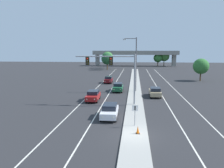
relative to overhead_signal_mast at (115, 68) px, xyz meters
name	(u,v)px	position (x,y,z in m)	size (l,w,h in m)	color
ground_plane	(135,135)	(2.83, -11.58, -5.36)	(260.00, 260.00, 0.00)	#28282B
median_island	(135,96)	(2.83, 6.42, -5.29)	(2.40, 110.00, 0.15)	#9E9B93
lane_stripe_oncoming_center	(112,89)	(-1.87, 13.42, -5.36)	(0.14, 100.00, 0.01)	silver
lane_stripe_receding_center	(158,90)	(7.53, 13.42, -5.36)	(0.14, 100.00, 0.01)	silver
edge_stripe_left	(96,88)	(-5.17, 13.42, -5.36)	(0.14, 100.00, 0.01)	silver
edge_stripe_right	(175,90)	(10.83, 13.42, -5.36)	(0.14, 100.00, 0.01)	silver
overhead_signal_mast	(115,68)	(0.00, 0.00, 0.00)	(8.57, 0.44, 7.20)	gray
median_sign_post	(135,112)	(2.81, -9.28, -3.78)	(0.60, 0.10, 2.20)	gray
street_lamp_median	(135,61)	(2.73, 10.47, 0.43)	(2.58, 0.28, 10.00)	#4C4C51
car_oncoming_white	(110,111)	(-0.11, -6.30, -4.54)	(1.86, 4.49, 1.58)	silver
car_oncoming_red	(93,96)	(-3.67, 2.25, -4.54)	(1.91, 4.51, 1.58)	maroon
car_oncoming_green	(118,87)	(-0.42, 10.70, -4.54)	(1.83, 4.47, 1.58)	#195633
car_oncoming_darkred	(109,80)	(-3.54, 21.61, -4.54)	(1.87, 4.49, 1.58)	#5B0F14
car_receding_tan	(155,92)	(6.22, 6.41, -4.54)	(1.83, 4.47, 1.58)	tan
traffic_cone_median_nose	(138,130)	(3.09, -11.48, -4.86)	(0.36, 0.36, 0.74)	black
overpass_bridge	(135,54)	(2.83, 82.06, 0.42)	(42.40, 6.40, 7.65)	gray
tree_far_left_a	(107,57)	(-9.39, 67.19, -0.64)	(5.00, 5.00, 7.24)	#4C3823
tree_far_right_a	(201,66)	(19.62, 27.73, -1.60)	(3.98, 3.98, 5.76)	#4C3823
tree_far_right_b	(164,56)	(17.30, 83.00, -0.37)	(5.28, 5.28, 7.64)	#4C3823
tree_far_left_b	(107,59)	(-8.38, 58.03, -0.92)	(4.71, 4.71, 6.81)	#4C3823
tree_far_right_c	(158,58)	(14.09, 81.51, -1.32)	(4.29, 4.29, 6.20)	#4C3823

